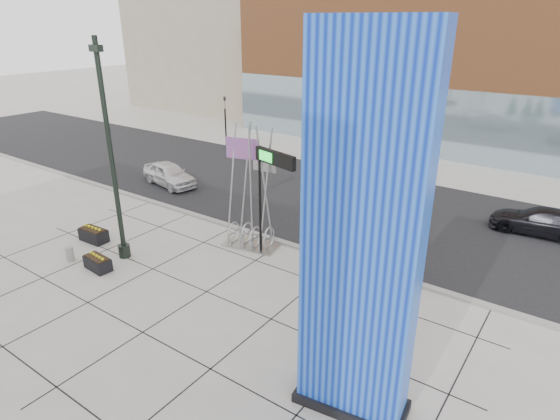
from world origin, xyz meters
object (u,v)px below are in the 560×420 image
Objects in this scene: blue_pylon at (362,249)px; public_art_sculpture at (251,216)px; overhead_street_sign at (275,166)px; car_silver_mid at (370,210)px; car_white_west at (169,174)px; concrete_bollard at (70,254)px; lamp_post at (114,175)px.

public_art_sculpture is at bearing 136.34° from blue_pylon.
overhead_street_sign is 6.72m from car_silver_mid.
public_art_sculpture is at bearing -172.99° from overhead_street_sign.
blue_pylon is 2.34× the size of car_white_west.
blue_pylon reaches higher than car_white_west.
public_art_sculpture reaches higher than concrete_bollard.
blue_pylon reaches higher than overhead_street_sign.
lamp_post is 2.18× the size of car_white_west.
public_art_sculpture is 8.83× the size of concrete_bollard.
public_art_sculpture reaches higher than car_white_west.
overhead_street_sign is 1.09× the size of car_silver_mid.
blue_pylon is at bearing -143.36° from car_silver_mid.
car_silver_mid is at bearing 52.72° from lamp_post.
overhead_street_sign reaches higher than car_silver_mid.
overhead_street_sign is at bearing 176.09° from car_silver_mid.
lamp_post is 6.51m from overhead_street_sign.
public_art_sculpture is (-7.99, 5.87, -3.17)m from blue_pylon.
public_art_sculpture is at bearing 162.48° from car_silver_mid.
concrete_bollard is (-13.40, 0.37, -4.31)m from blue_pylon.
car_white_west is (-3.87, 9.14, 0.38)m from concrete_bollard.
blue_pylon is 8.64m from overhead_street_sign.
overhead_street_sign is (5.31, 3.74, 0.41)m from lamp_post.
overhead_street_sign is 11.91m from car_white_west.
car_white_west is (-5.45, 7.59, -2.96)m from lamp_post.
lamp_post is at bearing -133.11° from car_white_west.
lamp_post reaches higher than car_white_west.
overhead_street_sign reaches higher than car_white_west.
lamp_post is at bearing 156.49° from car_silver_mid.
car_silver_mid is (12.53, 1.71, 0.02)m from car_white_west.
public_art_sculpture reaches higher than car_silver_mid.
overhead_street_sign reaches higher than concrete_bollard.
lamp_post reaches higher than public_art_sculpture.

